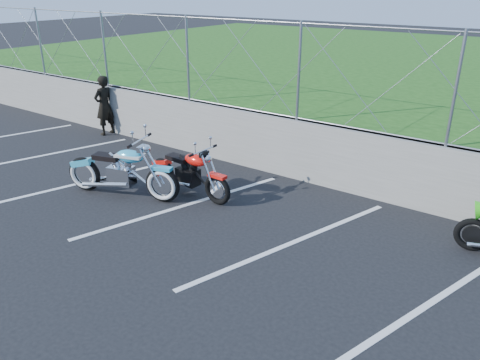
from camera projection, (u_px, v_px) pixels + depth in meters
The scene contains 8 objects.
ground at pixel (147, 226), 8.30m from camera, with size 90.00×90.00×0.00m, color black.
retaining_wall at pixel (257, 141), 10.67m from camera, with size 30.00×0.22×1.30m, color slate.
grass_field at pixel (399, 75), 18.16m from camera, with size 30.00×20.00×1.30m, color #1F4E14.
chain_link_fence at pixel (258, 67), 10.02m from camera, with size 28.00×0.03×2.00m.
parking_lines at pixel (235, 222), 8.40m from camera, with size 18.29×4.31×0.01m.
cruiser_turquoise at pixel (123, 173), 9.27m from camera, with size 2.42×0.95×1.24m.
naked_orange at pixel (190, 174), 9.33m from camera, with size 2.11×0.71×1.05m.
person_standing at pixel (104, 105), 12.99m from camera, with size 0.60×0.40×1.65m, color black.
Camera 1 is at (5.59, -5.00, 3.98)m, focal length 35.00 mm.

